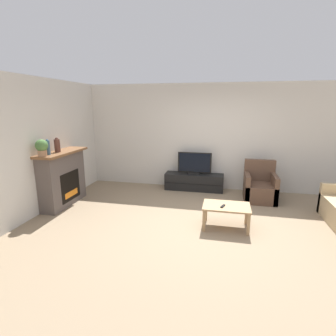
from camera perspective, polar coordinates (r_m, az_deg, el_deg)
The scene contains 12 objects.
ground_plane at distance 5.00m, azimuth 8.08°, elevation -12.14°, with size 24.00×24.00×0.00m, color #89755B.
wall_back at distance 6.87m, azimuth 9.94°, elevation 6.58°, with size 12.00×0.06×2.70m.
wall_left at distance 5.84m, azimuth -26.40°, elevation 4.19°, with size 0.06×12.00×2.70m.
fireplace at distance 6.17m, azimuth -21.95°, elevation -2.01°, with size 0.48×1.35×1.20m.
mantel_vase_left at distance 5.69m, azimuth -24.72°, elevation 4.10°, with size 0.09×0.09×0.31m.
mantel_vase_centre_left at distance 5.93m, azimuth -22.98°, elevation 4.58°, with size 0.12×0.12×0.31m.
potted_plant at distance 5.55m, azimuth -25.79°, elevation 4.13°, with size 0.23×0.23×0.33m.
tv_stand at distance 6.86m, azimuth 5.70°, elevation -3.00°, with size 1.50×0.43×0.43m.
tv at distance 6.74m, azimuth 5.79°, elevation 0.87°, with size 0.86×0.18×0.56m.
armchair at distance 6.45m, azimuth 19.32°, elevation -4.06°, with size 0.70×0.76×0.90m.
coffee_table at distance 4.83m, azimuth 12.58°, elevation -8.64°, with size 0.83×0.55×0.42m.
remote at distance 4.74m, azimuth 11.85°, elevation -8.11°, with size 0.09×0.15×0.02m.
Camera 1 is at (0.28, -4.51, 2.15)m, focal length 28.00 mm.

